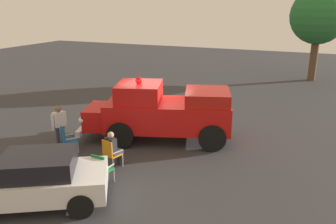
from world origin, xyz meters
name	(u,v)px	position (x,y,z in m)	size (l,w,h in m)	color
ground_plane	(158,133)	(0.00, 0.00, 0.00)	(60.00, 60.00, 0.00)	#333335
vintage_fire_truck	(162,111)	(-0.45, 0.54, 1.20)	(6.33, 3.95, 2.59)	black
classic_hot_rod	(27,180)	(0.97, 6.43, 0.75)	(4.70, 3.80, 1.46)	black
lawn_chair_near_truck	(110,152)	(0.09, 3.63, 0.59)	(0.62, 0.62, 1.02)	#B7BABF
lawn_chair_by_car	(67,138)	(2.25, 3.17, 0.59)	(0.69, 0.69, 1.02)	#B7BABF
lawn_chair_spare	(101,167)	(-0.28, 4.74, 0.59)	(0.54, 0.53, 1.02)	#B7BABF
spectator_seated	(113,148)	(0.05, 3.50, 0.70)	(0.51, 0.62, 1.29)	#383842
spectator_standing	(59,124)	(2.79, 2.87, 0.96)	(0.38, 0.64, 1.68)	#2D334C
oak_tree_left	(319,16)	(-5.68, -14.32, 4.48)	(3.89, 3.89, 6.47)	brown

